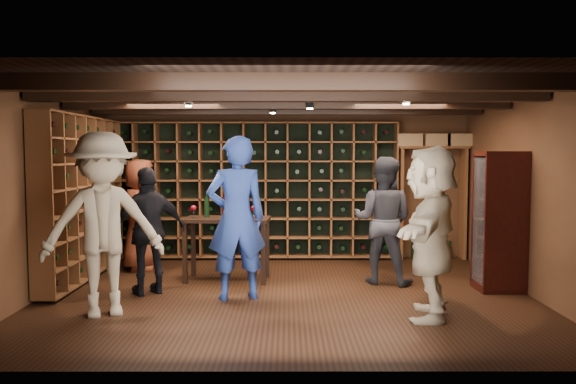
{
  "coord_description": "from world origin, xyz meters",
  "views": [
    {
      "loc": [
        0.01,
        -6.91,
        1.76
      ],
      "look_at": [
        0.02,
        0.2,
        1.26
      ],
      "focal_mm": 35.0,
      "sensor_mm": 36.0,
      "label": 1
    }
  ],
  "objects_px": {
    "guest_red_floral": "(140,214)",
    "tasting_table": "(227,225)",
    "guest_khaki": "(103,224)",
    "guest_woman_black": "(149,231)",
    "guest_beige": "(430,232)",
    "display_cabinet": "(499,224)",
    "man_grey_suit": "(383,220)",
    "man_blue_shirt": "(237,218)"
  },
  "relations": [
    {
      "from": "guest_beige",
      "to": "tasting_table",
      "type": "height_order",
      "value": "guest_beige"
    },
    {
      "from": "guest_woman_black",
      "to": "guest_red_floral",
      "type": "bearing_deg",
      "value": -103.24
    },
    {
      "from": "guest_red_floral",
      "to": "guest_khaki",
      "type": "distance_m",
      "value": 2.42
    },
    {
      "from": "guest_khaki",
      "to": "tasting_table",
      "type": "height_order",
      "value": "guest_khaki"
    },
    {
      "from": "guest_red_floral",
      "to": "tasting_table",
      "type": "relative_size",
      "value": 1.4
    },
    {
      "from": "guest_khaki",
      "to": "display_cabinet",
      "type": "bearing_deg",
      "value": -8.4
    },
    {
      "from": "man_blue_shirt",
      "to": "guest_khaki",
      "type": "bearing_deg",
      "value": 9.78
    },
    {
      "from": "guest_red_floral",
      "to": "guest_woman_black",
      "type": "distance_m",
      "value": 1.57
    },
    {
      "from": "guest_woman_black",
      "to": "guest_beige",
      "type": "relative_size",
      "value": 0.86
    },
    {
      "from": "display_cabinet",
      "to": "man_grey_suit",
      "type": "relative_size",
      "value": 1.03
    },
    {
      "from": "tasting_table",
      "to": "guest_red_floral",
      "type": "bearing_deg",
      "value": 156.13
    },
    {
      "from": "man_blue_shirt",
      "to": "guest_woman_black",
      "type": "relative_size",
      "value": 1.24
    },
    {
      "from": "display_cabinet",
      "to": "guest_woman_black",
      "type": "height_order",
      "value": "display_cabinet"
    },
    {
      "from": "guest_red_floral",
      "to": "tasting_table",
      "type": "xyz_separation_m",
      "value": [
        1.38,
        -0.74,
        -0.06
      ]
    },
    {
      "from": "display_cabinet",
      "to": "tasting_table",
      "type": "bearing_deg",
      "value": 171.18
    },
    {
      "from": "display_cabinet",
      "to": "guest_beige",
      "type": "distance_m",
      "value": 1.68
    },
    {
      "from": "guest_khaki",
      "to": "tasting_table",
      "type": "relative_size",
      "value": 1.66
    },
    {
      "from": "guest_khaki",
      "to": "tasting_table",
      "type": "xyz_separation_m",
      "value": [
        1.15,
        1.66,
        -0.22
      ]
    },
    {
      "from": "display_cabinet",
      "to": "guest_woman_black",
      "type": "bearing_deg",
      "value": -177.45
    },
    {
      "from": "man_blue_shirt",
      "to": "guest_khaki",
      "type": "xyz_separation_m",
      "value": [
        -1.38,
        -0.68,
        0.01
      ]
    },
    {
      "from": "guest_red_floral",
      "to": "guest_beige",
      "type": "distance_m",
      "value": 4.49
    },
    {
      "from": "display_cabinet",
      "to": "tasting_table",
      "type": "relative_size",
      "value": 1.46
    },
    {
      "from": "man_blue_shirt",
      "to": "guest_red_floral",
      "type": "height_order",
      "value": "man_blue_shirt"
    },
    {
      "from": "man_blue_shirt",
      "to": "guest_beige",
      "type": "distance_m",
      "value": 2.27
    },
    {
      "from": "man_blue_shirt",
      "to": "guest_red_floral",
      "type": "bearing_deg",
      "value": -63.39
    },
    {
      "from": "guest_woman_black",
      "to": "tasting_table",
      "type": "height_order",
      "value": "guest_woman_black"
    },
    {
      "from": "display_cabinet",
      "to": "man_blue_shirt",
      "type": "relative_size",
      "value": 0.89
    },
    {
      "from": "man_blue_shirt",
      "to": "man_grey_suit",
      "type": "distance_m",
      "value": 2.08
    },
    {
      "from": "man_blue_shirt",
      "to": "guest_beige",
      "type": "xyz_separation_m",
      "value": [
        2.13,
        -0.76,
        -0.06
      ]
    },
    {
      "from": "guest_woman_black",
      "to": "tasting_table",
      "type": "distance_m",
      "value": 1.16
    },
    {
      "from": "display_cabinet",
      "to": "tasting_table",
      "type": "xyz_separation_m",
      "value": [
        -3.54,
        0.55,
        -0.09
      ]
    },
    {
      "from": "tasting_table",
      "to": "guest_beige",
      "type": "bearing_deg",
      "value": -32.18
    },
    {
      "from": "guest_red_floral",
      "to": "guest_khaki",
      "type": "bearing_deg",
      "value": -177.63
    },
    {
      "from": "guest_red_floral",
      "to": "guest_khaki",
      "type": "relative_size",
      "value": 0.84
    },
    {
      "from": "guest_khaki",
      "to": "man_blue_shirt",
      "type": "bearing_deg",
      "value": 4.65
    },
    {
      "from": "guest_khaki",
      "to": "tasting_table",
      "type": "distance_m",
      "value": 2.03
    },
    {
      "from": "man_blue_shirt",
      "to": "tasting_table",
      "type": "height_order",
      "value": "man_blue_shirt"
    },
    {
      "from": "tasting_table",
      "to": "display_cabinet",
      "type": "bearing_deg",
      "value": -4.62
    },
    {
      "from": "guest_khaki",
      "to": "guest_beige",
      "type": "relative_size",
      "value": 1.08
    },
    {
      "from": "guest_red_floral",
      "to": "guest_khaki",
      "type": "height_order",
      "value": "guest_khaki"
    },
    {
      "from": "man_blue_shirt",
      "to": "man_grey_suit",
      "type": "height_order",
      "value": "man_blue_shirt"
    },
    {
      "from": "man_blue_shirt",
      "to": "guest_red_floral",
      "type": "relative_size",
      "value": 1.18
    }
  ]
}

